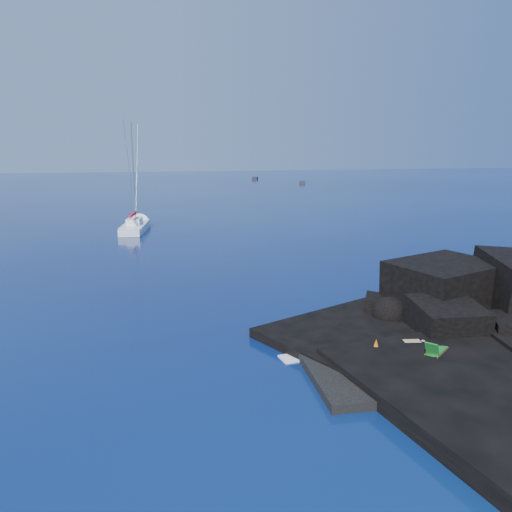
{
  "coord_description": "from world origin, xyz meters",
  "views": [
    {
      "loc": [
        -6.61,
        -16.15,
        8.77
      ],
      "look_at": [
        1.92,
        14.59,
        2.0
      ],
      "focal_mm": 35.0,
      "sensor_mm": 36.0,
      "label": 1
    }
  ],
  "objects_px": {
    "distant_boat_a": "(255,179)",
    "distant_boat_b": "(302,184)",
    "marker_cone": "(376,346)",
    "deck_chair": "(437,347)",
    "sunbather": "(412,343)",
    "sailboat": "(136,231)"
  },
  "relations": [
    {
      "from": "sunbather",
      "to": "distant_boat_b",
      "type": "height_order",
      "value": "sunbather"
    },
    {
      "from": "distant_boat_b",
      "to": "marker_cone",
      "type": "bearing_deg",
      "value": -87.32
    },
    {
      "from": "sailboat",
      "to": "sunbather",
      "type": "xyz_separation_m",
      "value": [
        10.29,
        -38.64,
        0.54
      ]
    },
    {
      "from": "deck_chair",
      "to": "sunbather",
      "type": "height_order",
      "value": "deck_chair"
    },
    {
      "from": "sunbather",
      "to": "distant_boat_a",
      "type": "height_order",
      "value": "sunbather"
    },
    {
      "from": "deck_chair",
      "to": "distant_boat_a",
      "type": "xyz_separation_m",
      "value": [
        29.24,
        134.4,
        -0.84
      ]
    },
    {
      "from": "deck_chair",
      "to": "distant_boat_a",
      "type": "relative_size",
      "value": 0.28
    },
    {
      "from": "sunbather",
      "to": "distant_boat_a",
      "type": "distance_m",
      "value": 136.33
    },
    {
      "from": "marker_cone",
      "to": "sailboat",
      "type": "bearing_deg",
      "value": 102.36
    },
    {
      "from": "sailboat",
      "to": "distant_boat_b",
      "type": "height_order",
      "value": "sailboat"
    },
    {
      "from": "distant_boat_a",
      "to": "distant_boat_b",
      "type": "height_order",
      "value": "distant_boat_a"
    },
    {
      "from": "deck_chair",
      "to": "distant_boat_a",
      "type": "bearing_deg",
      "value": 41.15
    },
    {
      "from": "deck_chair",
      "to": "distant_boat_a",
      "type": "height_order",
      "value": "deck_chair"
    },
    {
      "from": "distant_boat_a",
      "to": "distant_boat_b",
      "type": "bearing_deg",
      "value": -53.78
    },
    {
      "from": "marker_cone",
      "to": "distant_boat_a",
      "type": "height_order",
      "value": "marker_cone"
    },
    {
      "from": "sunbather",
      "to": "distant_boat_b",
      "type": "distance_m",
      "value": 115.57
    },
    {
      "from": "sailboat",
      "to": "sunbather",
      "type": "relative_size",
      "value": 5.93
    },
    {
      "from": "sailboat",
      "to": "distant_boat_b",
      "type": "distance_m",
      "value": 85.0
    },
    {
      "from": "marker_cone",
      "to": "distant_boat_a",
      "type": "xyz_separation_m",
      "value": [
        31.36,
        133.19,
        -0.64
      ]
    },
    {
      "from": "sailboat",
      "to": "deck_chair",
      "type": "relative_size",
      "value": 8.29
    },
    {
      "from": "sailboat",
      "to": "distant_boat_a",
      "type": "height_order",
      "value": "sailboat"
    },
    {
      "from": "sunbather",
      "to": "distant_boat_b",
      "type": "bearing_deg",
      "value": 84.05
    }
  ]
}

